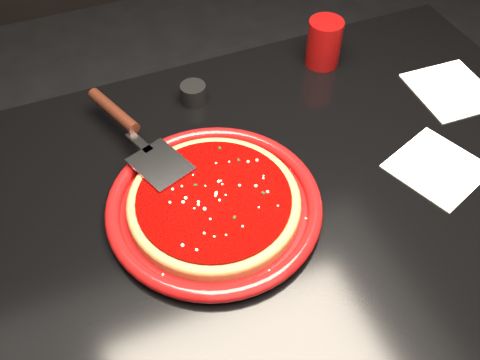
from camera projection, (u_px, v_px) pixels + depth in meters
name	position (u px, v px, depth m)	size (l,w,h in m)	color
floor	(266.00, 356.00, 1.52)	(4.00, 4.00, 0.01)	black
table	(272.00, 290.00, 1.24)	(1.20, 0.80, 0.75)	black
plate	(214.00, 205.00, 0.91)	(0.37, 0.37, 0.03)	maroon
pizza_crust	(214.00, 203.00, 0.90)	(0.29, 0.29, 0.01)	brown
pizza_crust_rim	(214.00, 201.00, 0.90)	(0.29, 0.29, 0.02)	brown
pizza_sauce	(214.00, 199.00, 0.89)	(0.26, 0.26, 0.01)	#6D0201
parmesan_dusting	(214.00, 196.00, 0.89)	(0.25, 0.25, 0.01)	beige
basil_flecks	(214.00, 196.00, 0.89)	(0.23, 0.23, 0.00)	black
pizza_server	(136.00, 133.00, 0.97)	(0.10, 0.34, 0.03)	#B3B6BA
cup	(324.00, 43.00, 1.15)	(0.07, 0.07, 0.10)	maroon
napkin_a	(437.00, 168.00, 0.98)	(0.15, 0.15, 0.00)	white
napkin_b	(451.00, 90.00, 1.12)	(0.15, 0.16, 0.00)	white
ramekin	(193.00, 93.00, 1.09)	(0.05, 0.05, 0.04)	black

